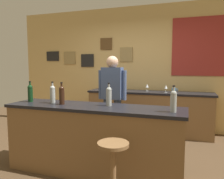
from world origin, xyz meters
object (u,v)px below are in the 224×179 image
wine_bottle_c (62,95)px  bartender (112,95)px  wine_bottle_b (53,94)px  wine_bottle_d (109,96)px  coffee_mug (174,90)px  wine_glass_a (147,86)px  wine_bottle_a (30,93)px  bar_stool (113,164)px  wine_bottle_e (173,100)px  wine_glass_b (166,87)px

wine_bottle_c → bartender: bearing=71.6°
wine_bottle_b → wine_bottle_d: 0.83m
wine_bottle_d → coffee_mug: size_ratio=2.45×
wine_bottle_c → wine_glass_a: (0.79, 2.17, -0.05)m
wine_bottle_b → wine_bottle_d: same height
wine_bottle_a → wine_bottle_d: same height
bar_stool → wine_bottle_d: (-0.29, 0.67, 0.60)m
wine_glass_a → bar_stool: bearing=-87.0°
wine_bottle_b → wine_bottle_e: size_ratio=1.00×
bartender → coffee_mug: (1.00, 1.02, 0.01)m
wine_bottle_c → wine_glass_a: 2.31m
bar_stool → wine_bottle_c: bearing=148.6°
bartender → wine_bottle_c: bartender is taller
wine_glass_b → wine_bottle_c: bearing=-120.8°
bar_stool → wine_bottle_e: (0.54, 0.54, 0.60)m
wine_bottle_b → wine_bottle_a: bearing=-179.1°
wine_bottle_b → wine_bottle_e: bearing=-2.9°
wine_bottle_c → coffee_mug: wine_bottle_c is taller
wine_bottle_c → bar_stool: bearing=-31.4°
bar_stool → wine_bottle_b: bearing=150.8°
wine_bottle_a → bar_stool: bearing=-22.4°
bartender → wine_bottle_d: 1.03m
bar_stool → wine_bottle_d: 0.94m
wine_bottle_e → bartender: bearing=135.0°
coffee_mug → wine_bottle_a: bearing=-133.0°
wine_bottle_c → wine_glass_b: 2.36m
wine_bottle_d → wine_glass_a: 2.07m
wine_bottle_c → wine_glass_a: bearing=69.9°
bar_stool → wine_glass_a: size_ratio=4.39×
bar_stool → wine_bottle_c: size_ratio=2.22×
wine_bottle_c → wine_bottle_d: size_ratio=1.00×
wine_glass_b → coffee_mug: size_ratio=1.24×
wine_bottle_a → wine_bottle_b: 0.38m
bartender → bar_stool: bearing=-70.9°
bartender → wine_glass_a: bartender is taller
bartender → coffee_mug: size_ratio=12.96×
wine_glass_b → wine_bottle_b: bearing=-125.1°
bar_stool → wine_bottle_a: size_ratio=2.22×
wine_bottle_d → wine_glass_a: bearing=86.0°
bartender → wine_bottle_b: size_ratio=5.29×
bartender → wine_bottle_a: size_ratio=5.29×
wine_bottle_d → coffee_mug: wine_bottle_d is taller
wine_bottle_e → coffee_mug: size_ratio=2.45×
bartender → wine_bottle_d: (0.29, -0.98, 0.12)m
wine_bottle_b → coffee_mug: bearing=53.1°
wine_bottle_a → wine_bottle_d: 1.21m
wine_bottle_c → wine_bottle_e: size_ratio=1.00×
wine_bottle_b → wine_bottle_d: bearing=3.6°
wine_bottle_a → wine_glass_a: 2.51m
wine_glass_b → bartender: bearing=-131.9°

